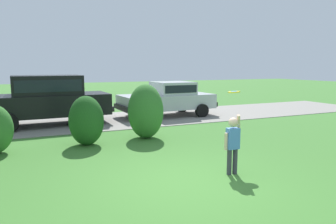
{
  "coord_description": "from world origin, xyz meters",
  "views": [
    {
      "loc": [
        -2.75,
        -5.31,
        2.26
      ],
      "look_at": [
        0.58,
        2.05,
        1.1
      ],
      "focal_mm": 34.13,
      "sensor_mm": 36.0,
      "label": 1
    }
  ],
  "objects_px": {
    "parked_sedan": "(168,98)",
    "child_thrower": "(233,141)",
    "parked_suv": "(48,98)",
    "frisbee": "(234,92)"
  },
  "relations": [
    {
      "from": "parked_sedan",
      "to": "child_thrower",
      "type": "height_order",
      "value": "parked_sedan"
    },
    {
      "from": "parked_sedan",
      "to": "parked_suv",
      "type": "height_order",
      "value": "parked_suv"
    },
    {
      "from": "parked_sedan",
      "to": "child_thrower",
      "type": "distance_m",
      "value": 8.02
    },
    {
      "from": "parked_sedan",
      "to": "child_thrower",
      "type": "relative_size",
      "value": 3.46
    },
    {
      "from": "child_thrower",
      "to": "parked_sedan",
      "type": "bearing_deg",
      "value": 75.25
    },
    {
      "from": "child_thrower",
      "to": "frisbee",
      "type": "relative_size",
      "value": 4.57
    },
    {
      "from": "parked_suv",
      "to": "frisbee",
      "type": "xyz_separation_m",
      "value": [
        3.59,
        -6.88,
        0.6
      ]
    },
    {
      "from": "parked_suv",
      "to": "frisbee",
      "type": "distance_m",
      "value": 7.79
    },
    {
      "from": "parked_sedan",
      "to": "frisbee",
      "type": "xyz_separation_m",
      "value": [
        -1.55,
        -7.07,
        0.83
      ]
    },
    {
      "from": "parked_sedan",
      "to": "parked_suv",
      "type": "distance_m",
      "value": 5.15
    }
  ]
}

